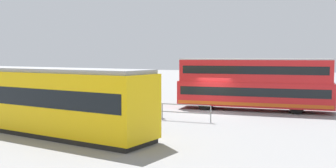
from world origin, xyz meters
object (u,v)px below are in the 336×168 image
(info_sign, at_px, (102,89))
(pedestrian_crossing, at_px, (141,115))
(double_decker_bus, at_px, (253,84))
(tram_yellow, at_px, (40,99))
(pedestrian_near_railing, at_px, (158,102))

(info_sign, bearing_deg, pedestrian_crossing, 139.00)
(double_decker_bus, relative_size, pedestrian_crossing, 7.09)
(double_decker_bus, bearing_deg, pedestrian_crossing, 72.73)
(tram_yellow, distance_m, pedestrian_near_railing, 8.24)
(tram_yellow, distance_m, info_sign, 7.65)
(pedestrian_near_railing, relative_size, info_sign, 0.70)
(tram_yellow, xyz_separation_m, pedestrian_crossing, (-4.98, -2.21, -0.87))
(tram_yellow, height_order, info_sign, tram_yellow)
(pedestrian_near_railing, xyz_separation_m, pedestrian_crossing, (-1.56, 5.25, -0.08))
(double_decker_bus, relative_size, pedestrian_near_railing, 6.62)
(pedestrian_crossing, height_order, info_sign, info_sign)
(tram_yellow, distance_m, pedestrian_crossing, 5.52)
(double_decker_bus, bearing_deg, tram_yellow, 57.87)
(pedestrian_near_railing, xyz_separation_m, info_sign, (4.59, -0.10, 0.75))
(tram_yellow, xyz_separation_m, pedestrian_near_railing, (-3.42, -7.46, -0.80))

